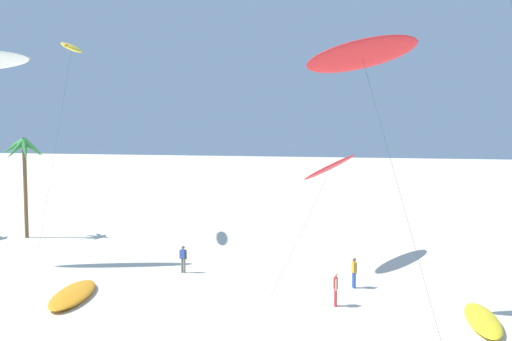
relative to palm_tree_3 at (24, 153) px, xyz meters
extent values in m
cylinder|color=brown|center=(0.09, -0.04, -2.88)|extent=(0.30, 0.30, 7.74)
cone|color=#33843D|center=(0.91, -0.01, 0.42)|extent=(1.98, 0.62, 1.59)
cone|color=#33843D|center=(0.45, 0.63, 0.34)|extent=(1.38, 1.92, 1.71)
cone|color=#33843D|center=(-0.28, 0.80, 0.60)|extent=(1.34, 2.10, 1.29)
cone|color=#33843D|center=(-0.82, 0.31, 0.76)|extent=(2.13, 1.27, 0.99)
cone|color=#33843D|center=(-0.72, -0.35, 0.49)|extent=(2.07, 1.24, 1.48)
cone|color=#33843D|center=(-0.17, -0.76, 0.34)|extent=(1.15, 1.96, 1.71)
cone|color=#33843D|center=(0.54, -0.58, 0.28)|extent=(1.59, 1.75, 1.80)
ellipsoid|color=yellow|center=(4.30, 0.23, 8.18)|extent=(3.46, 5.96, 1.49)
ellipsoid|color=red|center=(4.30, 0.23, 8.22)|extent=(2.61, 5.69, 0.97)
cylinder|color=#4C4C51|center=(3.91, -1.74, 0.66)|extent=(0.80, 3.97, 14.83)
ellipsoid|color=red|center=(24.58, -2.87, -0.43)|extent=(3.63, 7.94, 1.92)
ellipsoid|color=yellow|center=(24.58, -2.87, -0.40)|extent=(2.92, 7.78, 1.40)
cylinder|color=#4C4C51|center=(23.42, -7.13, -3.62)|extent=(2.35, 8.54, 6.27)
ellipsoid|color=red|center=(26.93, -13.81, 5.56)|extent=(5.12, 2.38, 2.54)
ellipsoid|color=purple|center=(26.93, -13.81, 5.60)|extent=(5.17, 1.51, 1.66)
cylinder|color=#4C4C51|center=(28.72, -15.16, -0.64)|extent=(3.60, 2.72, 12.22)
ellipsoid|color=yellow|center=(32.52, -13.63, -6.55)|extent=(1.61, 5.07, 0.41)
ellipsoid|color=red|center=(32.52, -13.63, -6.53)|extent=(1.28, 2.31, 0.25)
ellipsoid|color=orange|center=(12.18, -14.07, -6.54)|extent=(2.94, 5.79, 0.41)
ellipsoid|color=#EA5193|center=(12.18, -14.07, -6.52)|extent=(2.03, 2.76, 0.25)
cylinder|color=slate|center=(15.97, -7.82, -6.29)|extent=(0.14, 0.14, 0.92)
cylinder|color=slate|center=(16.14, -7.85, -6.29)|extent=(0.14, 0.14, 0.92)
cube|color=#2D4CA5|center=(16.06, -7.83, -5.57)|extent=(0.33, 0.24, 0.53)
cylinder|color=brown|center=(15.85, -7.80, -5.61)|extent=(0.09, 0.09, 0.56)
cylinder|color=brown|center=(16.26, -7.87, -5.61)|extent=(0.09, 0.09, 0.56)
sphere|color=brown|center=(16.06, -7.83, -5.17)|extent=(0.21, 0.21, 0.21)
cylinder|color=#284CA3|center=(26.41, -8.82, -6.31)|extent=(0.14, 0.14, 0.88)
cylinder|color=#284CA3|center=(26.49, -8.97, -6.31)|extent=(0.14, 0.14, 0.88)
cube|color=orange|center=(26.45, -8.90, -5.58)|extent=(0.32, 0.36, 0.58)
cylinder|color=brown|center=(26.35, -8.71, -5.62)|extent=(0.09, 0.09, 0.56)
cylinder|color=brown|center=(26.56, -9.08, -5.62)|extent=(0.09, 0.09, 0.56)
sphere|color=brown|center=(26.45, -8.90, -5.16)|extent=(0.21, 0.21, 0.21)
cylinder|color=red|center=(25.75, -12.50, -6.29)|extent=(0.14, 0.14, 0.91)
cylinder|color=red|center=(25.72, -12.34, -6.29)|extent=(0.14, 0.14, 0.91)
cube|color=red|center=(25.73, -12.42, -5.57)|extent=(0.25, 0.33, 0.54)
cylinder|color=beige|center=(25.77, -12.62, -5.61)|extent=(0.09, 0.09, 0.56)
cylinder|color=beige|center=(25.69, -12.21, -5.61)|extent=(0.09, 0.09, 0.56)
sphere|color=beige|center=(25.73, -12.42, -5.16)|extent=(0.21, 0.21, 0.21)
camera|label=1|loc=(28.17, -41.55, 2.45)|focal=41.48mm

